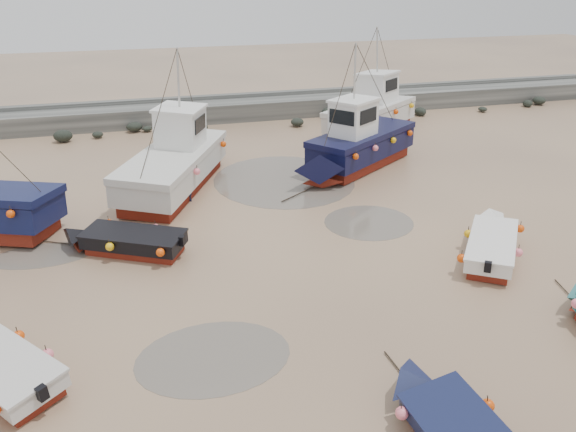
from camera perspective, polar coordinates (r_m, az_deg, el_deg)
name	(u,v)px	position (r m, az deg, el deg)	size (l,w,h in m)	color
ground	(312,284)	(18.48, 2.48, -6.91)	(120.00, 120.00, 0.00)	tan
seawall	(212,111)	(38.41, -7.71, 10.49)	(60.00, 4.92, 1.50)	slate
puddle_a	(213,357)	(15.49, -7.60, -13.99)	(4.14, 4.14, 0.01)	#61584E
puddle_b	(369,222)	(22.97, 8.21, -0.62)	(3.64, 3.64, 0.01)	#61584E
puddle_c	(43,255)	(22.01, -23.63, -3.68)	(3.61, 3.61, 0.01)	#61584E
puddle_d	(284,180)	(27.30, -0.43, 3.70)	(6.81, 6.81, 0.01)	#61584E
dinghy_1	(465,432)	(13.15, 17.56, -20.20)	(2.13, 5.73, 1.43)	maroon
dinghy_3	(493,241)	(21.28, 20.14, -2.42)	(4.41, 5.33, 1.43)	maroon
dinghy_4	(125,238)	(21.02, -16.26, -2.18)	(5.50, 3.50, 1.43)	maroon
cabin_boat_1	(177,159)	(26.70, -11.18, 5.72)	(6.39, 10.64, 6.22)	maroon
cabin_boat_2	(356,144)	(28.56, 6.93, 7.31)	(8.70, 6.57, 6.22)	maroon
cabin_boat_3	(376,111)	(35.49, 8.97, 10.50)	(8.65, 6.94, 6.22)	maroon
person	(187,202)	(25.06, -10.21, 1.38)	(0.65, 0.43, 1.78)	#1A213D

